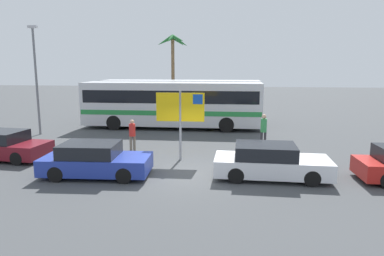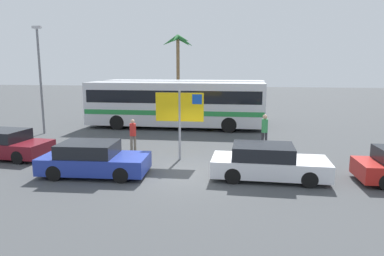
% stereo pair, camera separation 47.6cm
% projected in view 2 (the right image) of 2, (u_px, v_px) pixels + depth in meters
% --- Properties ---
extents(ground, '(120.00, 120.00, 0.00)m').
position_uv_depth(ground, '(185.00, 173.00, 14.45)').
color(ground, '#424447').
extents(bus_front_coach, '(12.20, 2.60, 3.17)m').
position_uv_depth(bus_front_coach, '(175.00, 103.00, 24.57)').
color(bus_front_coach, silver).
rests_on(bus_front_coach, ground).
extents(bus_rear_coach, '(12.20, 2.60, 3.17)m').
position_uv_depth(bus_rear_coach, '(184.00, 98.00, 27.87)').
color(bus_rear_coach, silver).
rests_on(bus_rear_coach, ground).
extents(ferry_sign, '(2.20, 0.11, 3.20)m').
position_uv_depth(ferry_sign, '(181.00, 110.00, 16.17)').
color(ferry_sign, gray).
rests_on(ferry_sign, ground).
extents(car_white, '(4.44, 1.96, 1.32)m').
position_uv_depth(car_white, '(268.00, 162.00, 13.69)').
color(car_white, silver).
rests_on(car_white, ground).
extents(car_blue, '(4.26, 2.09, 1.32)m').
position_uv_depth(car_blue, '(93.00, 159.00, 14.13)').
color(car_blue, '#23389E').
rests_on(car_blue, ground).
extents(car_maroon, '(4.07, 2.18, 1.32)m').
position_uv_depth(car_maroon, '(6.00, 145.00, 16.80)').
color(car_maroon, maroon).
rests_on(car_maroon, ground).
extents(pedestrian_crossing_lot, '(0.32, 0.32, 1.82)m').
position_uv_depth(pedestrian_crossing_lot, '(265.00, 129.00, 18.49)').
color(pedestrian_crossing_lot, '#2D2D33').
rests_on(pedestrian_crossing_lot, ground).
extents(pedestrian_near_sign, '(0.32, 0.32, 1.63)m').
position_uv_depth(pedestrian_near_sign, '(133.00, 133.00, 18.08)').
color(pedestrian_near_sign, '#706656').
rests_on(pedestrian_near_sign, ground).
extents(lamp_post_left_side, '(0.56, 0.20, 6.70)m').
position_uv_depth(lamp_post_left_side, '(40.00, 76.00, 22.25)').
color(lamp_post_left_side, slate).
rests_on(lamp_post_left_side, ground).
extents(palm_tree_seaside, '(3.17, 3.36, 7.22)m').
position_uv_depth(palm_tree_seaside, '(178.00, 49.00, 34.22)').
color(palm_tree_seaside, brown).
rests_on(palm_tree_seaside, ground).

